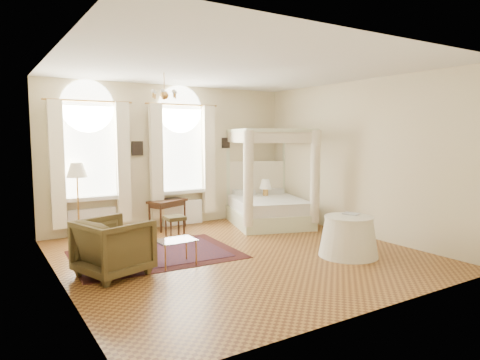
{
  "coord_description": "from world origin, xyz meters",
  "views": [
    {
      "loc": [
        -3.99,
        -6.41,
        2.15
      ],
      "look_at": [
        0.27,
        0.4,
        1.3
      ],
      "focal_mm": 32.0,
      "sensor_mm": 36.0,
      "label": 1
    }
  ],
  "objects_px": {
    "stool": "(175,220)",
    "side_table": "(348,236)",
    "writing_desk": "(167,204)",
    "armchair": "(114,247)",
    "nightstand": "(268,208)",
    "coffee_table": "(176,242)",
    "floor_lamp": "(77,174)",
    "canopy_bed": "(268,203)"
  },
  "relations": [
    {
      "from": "nightstand",
      "to": "coffee_table",
      "type": "relative_size",
      "value": 0.92
    },
    {
      "from": "writing_desk",
      "to": "side_table",
      "type": "bearing_deg",
      "value": -63.96
    },
    {
      "from": "stool",
      "to": "floor_lamp",
      "type": "bearing_deg",
      "value": 154.07
    },
    {
      "from": "writing_desk",
      "to": "floor_lamp",
      "type": "bearing_deg",
      "value": -180.0
    },
    {
      "from": "coffee_table",
      "to": "floor_lamp",
      "type": "relative_size",
      "value": 0.41
    },
    {
      "from": "canopy_bed",
      "to": "coffee_table",
      "type": "distance_m",
      "value": 3.72
    },
    {
      "from": "side_table",
      "to": "nightstand",
      "type": "bearing_deg",
      "value": 78.55
    },
    {
      "from": "side_table",
      "to": "coffee_table",
      "type": "bearing_deg",
      "value": 158.6
    },
    {
      "from": "canopy_bed",
      "to": "armchair",
      "type": "bearing_deg",
      "value": -156.67
    },
    {
      "from": "canopy_bed",
      "to": "side_table",
      "type": "distance_m",
      "value": 3.0
    },
    {
      "from": "armchair",
      "to": "floor_lamp",
      "type": "bearing_deg",
      "value": -18.88
    },
    {
      "from": "stool",
      "to": "floor_lamp",
      "type": "distance_m",
      "value": 2.19
    },
    {
      "from": "coffee_table",
      "to": "side_table",
      "type": "height_order",
      "value": "side_table"
    },
    {
      "from": "nightstand",
      "to": "floor_lamp",
      "type": "distance_m",
      "value": 4.64
    },
    {
      "from": "canopy_bed",
      "to": "stool",
      "type": "xyz_separation_m",
      "value": [
        -2.44,
        -0.02,
        -0.15
      ]
    },
    {
      "from": "side_table",
      "to": "writing_desk",
      "type": "bearing_deg",
      "value": 116.04
    },
    {
      "from": "nightstand",
      "to": "floor_lamp",
      "type": "bearing_deg",
      "value": 174.74
    },
    {
      "from": "nightstand",
      "to": "stool",
      "type": "relative_size",
      "value": 1.34
    },
    {
      "from": "nightstand",
      "to": "writing_desk",
      "type": "relative_size",
      "value": 0.6
    },
    {
      "from": "nightstand",
      "to": "stool",
      "type": "bearing_deg",
      "value": -170.86
    },
    {
      "from": "canopy_bed",
      "to": "floor_lamp",
      "type": "relative_size",
      "value": 1.58
    },
    {
      "from": "nightstand",
      "to": "armchair",
      "type": "height_order",
      "value": "armchair"
    },
    {
      "from": "writing_desk",
      "to": "coffee_table",
      "type": "bearing_deg",
      "value": -109.62
    },
    {
      "from": "writing_desk",
      "to": "armchair",
      "type": "height_order",
      "value": "armchair"
    },
    {
      "from": "stool",
      "to": "side_table",
      "type": "xyz_separation_m",
      "value": [
        2.05,
        -2.96,
        -0.02
      ]
    },
    {
      "from": "armchair",
      "to": "coffee_table",
      "type": "height_order",
      "value": "armchair"
    },
    {
      "from": "canopy_bed",
      "to": "side_table",
      "type": "bearing_deg",
      "value": -97.39
    },
    {
      "from": "nightstand",
      "to": "coffee_table",
      "type": "distance_m",
      "value": 4.2
    },
    {
      "from": "armchair",
      "to": "coffee_table",
      "type": "relative_size",
      "value": 1.5
    },
    {
      "from": "floor_lamp",
      "to": "side_table",
      "type": "bearing_deg",
      "value": -45.0
    },
    {
      "from": "writing_desk",
      "to": "armchair",
      "type": "xyz_separation_m",
      "value": [
        -1.97,
        -2.66,
        -0.13
      ]
    },
    {
      "from": "nightstand",
      "to": "coffee_table",
      "type": "xyz_separation_m",
      "value": [
        -3.52,
        -2.29,
        0.09
      ]
    },
    {
      "from": "canopy_bed",
      "to": "side_table",
      "type": "xyz_separation_m",
      "value": [
        -0.39,
        -2.97,
        -0.17
      ]
    },
    {
      "from": "nightstand",
      "to": "side_table",
      "type": "xyz_separation_m",
      "value": [
        -0.69,
        -3.4,
        0.05
      ]
    },
    {
      "from": "armchair",
      "to": "stool",
      "type": "bearing_deg",
      "value": -63.05
    },
    {
      "from": "floor_lamp",
      "to": "coffee_table",
      "type": "bearing_deg",
      "value": -69.98
    },
    {
      "from": "writing_desk",
      "to": "side_table",
      "type": "xyz_separation_m",
      "value": [
        1.86,
        -3.81,
        -0.22
      ]
    },
    {
      "from": "coffee_table",
      "to": "floor_lamp",
      "type": "distance_m",
      "value": 3.04
    },
    {
      "from": "coffee_table",
      "to": "side_table",
      "type": "bearing_deg",
      "value": -21.4
    },
    {
      "from": "nightstand",
      "to": "coffee_table",
      "type": "bearing_deg",
      "value": -146.92
    },
    {
      "from": "nightstand",
      "to": "floor_lamp",
      "type": "relative_size",
      "value": 0.37
    },
    {
      "from": "armchair",
      "to": "floor_lamp",
      "type": "distance_m",
      "value": 2.81
    }
  ]
}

